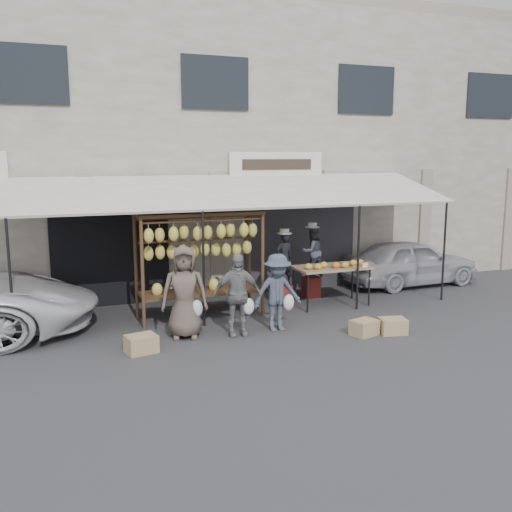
% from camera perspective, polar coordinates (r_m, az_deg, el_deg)
% --- Properties ---
extents(ground_plane, '(90.00, 90.00, 0.00)m').
position_cam_1_polar(ground_plane, '(10.81, 1.67, -8.07)').
color(ground_plane, '#2D2D30').
extents(shophouse, '(24.00, 6.15, 7.30)m').
position_cam_1_polar(shophouse, '(16.47, -7.17, 10.92)').
color(shophouse, beige).
rests_on(shophouse, ground_plane).
extents(awning, '(10.00, 2.35, 2.92)m').
position_cam_1_polar(awning, '(12.44, -2.30, 6.38)').
color(awning, silver).
rests_on(awning, ground_plane).
extents(banana_rack, '(2.60, 0.90, 2.24)m').
position_cam_1_polar(banana_rack, '(11.75, -5.63, 1.22)').
color(banana_rack, '#50331D').
rests_on(banana_rack, ground_plane).
extents(produce_table, '(1.70, 0.90, 1.04)m').
position_cam_1_polar(produce_table, '(12.92, 7.64, -1.17)').
color(produce_table, '#997A5C').
rests_on(produce_table, ground_plane).
extents(vendor_left, '(0.49, 0.36, 1.21)m').
position_cam_1_polar(vendor_left, '(12.86, 2.83, -0.25)').
color(vendor_left, black).
rests_on(vendor_left, stool_left).
extents(vendor_right, '(0.67, 0.56, 1.23)m').
position_cam_1_polar(vendor_right, '(13.58, 5.61, 0.46)').
color(vendor_right, '#3F4557').
rests_on(vendor_right, stool_right).
extents(customer_left, '(0.95, 0.74, 1.73)m').
position_cam_1_polar(customer_left, '(10.63, -7.18, -3.61)').
color(customer_left, brown).
rests_on(customer_left, ground_plane).
extents(customer_mid, '(0.97, 0.52, 1.57)m').
position_cam_1_polar(customer_mid, '(10.71, -1.93, -3.90)').
color(customer_mid, slate).
rests_on(customer_mid, ground_plane).
extents(customer_right, '(0.99, 0.58, 1.51)m').
position_cam_1_polar(customer_right, '(11.01, 2.14, -3.67)').
color(customer_right, '#3F4856').
rests_on(customer_right, ground_plane).
extents(stool_left, '(0.39, 0.39, 0.46)m').
position_cam_1_polar(stool_left, '(13.04, 2.80, -3.88)').
color(stool_left, maroon).
rests_on(stool_left, ground_plane).
extents(stool_right, '(0.37, 0.37, 0.50)m').
position_cam_1_polar(stool_right, '(13.75, 5.55, -3.10)').
color(stool_right, maroon).
rests_on(stool_right, ground_plane).
extents(crate_near_a, '(0.57, 0.49, 0.29)m').
position_cam_1_polar(crate_near_a, '(11.06, 10.78, -7.04)').
color(crate_near_a, tan).
rests_on(crate_near_a, ground_plane).
extents(crate_near_b, '(0.56, 0.47, 0.29)m').
position_cam_1_polar(crate_near_b, '(11.27, 13.50, -6.82)').
color(crate_near_b, tan).
rests_on(crate_near_b, ground_plane).
extents(crate_far, '(0.58, 0.49, 0.31)m').
position_cam_1_polar(crate_far, '(10.13, -11.40, -8.61)').
color(crate_far, tan).
rests_on(crate_far, ground_plane).
extents(sedan, '(3.64, 1.55, 1.23)m').
position_cam_1_polar(sedan, '(15.46, 15.20, -0.58)').
color(sedan, '#AFAEB4').
rests_on(sedan, ground_plane).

